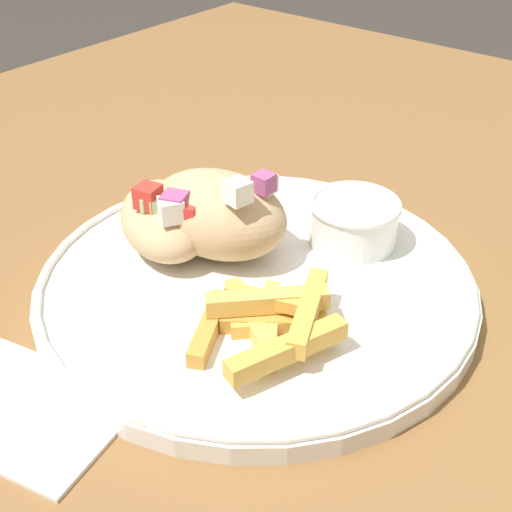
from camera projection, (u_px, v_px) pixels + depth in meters
table at (313, 348)px, 0.60m from camera, size 1.16×1.16×0.74m
napkin at (3, 401)px, 0.43m from camera, size 0.17×0.12×0.00m
plate at (256, 284)px, 0.52m from camera, size 0.32×0.32×0.02m
pita_sandwich_near at (165, 219)px, 0.54m from camera, size 0.13×0.11×0.06m
pita_sandwich_far at (218, 213)px, 0.53m from camera, size 0.12×0.09×0.07m
fries_pile at (270, 321)px, 0.46m from camera, size 0.10×0.12×0.02m
sauce_ramekin at (354, 219)px, 0.55m from camera, size 0.07×0.07×0.04m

